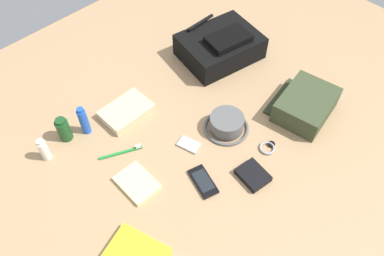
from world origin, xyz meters
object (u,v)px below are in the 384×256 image
object	(u,v)px
bucket_hat	(227,124)
wristwatch	(268,148)
deodorant_spray	(84,121)
toothbrush	(123,152)
toiletry_pouch	(305,105)
toothpaste_tube	(44,150)
wallet	(253,175)
folded_towel	(126,111)
paperback_novel	(137,254)
cell_phone	(203,181)
media_player	(189,145)
backpack	(220,46)
shampoo_bottle	(64,129)
notepad	(137,183)

from	to	relation	value
bucket_hat	wristwatch	xyz separation A→B (m)	(0.04, -0.18, -0.02)
deodorant_spray	toothbrush	distance (m)	0.20
toiletry_pouch	bucket_hat	distance (m)	0.34
toothpaste_tube	wallet	bearing A→B (deg)	-51.05
folded_towel	paperback_novel	bearing A→B (deg)	-125.57
toiletry_pouch	wristwatch	distance (m)	0.25
cell_phone	media_player	world-z (taller)	cell_phone
media_player	toiletry_pouch	bearing A→B (deg)	-24.74
wallet	folded_towel	world-z (taller)	folded_towel
bucket_hat	toothpaste_tube	size ratio (longest dim) A/B	1.72
backpack	paperback_novel	size ratio (longest dim) A/B	1.83
paperback_novel	toiletry_pouch	bearing A→B (deg)	-1.23
bucket_hat	shampoo_bottle	xyz separation A→B (m)	(-0.48, 0.41, 0.02)
notepad	folded_towel	world-z (taller)	folded_towel
toiletry_pouch	cell_phone	world-z (taller)	toiletry_pouch
bucket_hat	notepad	distance (m)	0.42
bucket_hat	shampoo_bottle	size ratio (longest dim) A/B	1.67
bucket_hat	cell_phone	size ratio (longest dim) A/B	1.28
folded_towel	deodorant_spray	bearing A→B (deg)	165.88
toiletry_pouch	wallet	size ratio (longest dim) A/B	2.52
shampoo_bottle	media_player	world-z (taller)	shampoo_bottle
backpack	bucket_hat	xyz separation A→B (m)	(-0.30, -0.31, -0.03)
toiletry_pouch	toothbrush	xyz separation A→B (m)	(-0.66, 0.36, -0.04)
toiletry_pouch	media_player	world-z (taller)	toiletry_pouch
deodorant_spray	wristwatch	size ratio (longest dim) A/B	1.90
deodorant_spray	folded_towel	size ratio (longest dim) A/B	0.68
toothpaste_tube	wallet	distance (m)	0.78
notepad	bucket_hat	bearing A→B (deg)	-6.11
wallet	notepad	size ratio (longest dim) A/B	0.73
paperback_novel	wristwatch	world-z (taller)	paperback_novel
backpack	deodorant_spray	world-z (taller)	backpack
cell_phone	toothbrush	xyz separation A→B (m)	(-0.12, 0.30, 0.00)
shampoo_bottle	folded_towel	distance (m)	0.26
toothbrush	wallet	bearing A→B (deg)	-57.17
wallet	folded_towel	xyz separation A→B (m)	(-0.14, 0.56, 0.01)
toiletry_pouch	wallet	bearing A→B (deg)	-172.06
deodorant_spray	toiletry_pouch	bearing A→B (deg)	-38.18
paperback_novel	toothbrush	bearing A→B (deg)	57.69
shampoo_bottle	cell_phone	xyz separation A→B (m)	(0.24, -0.52, -0.05)
folded_towel	bucket_hat	bearing A→B (deg)	-55.24
shampoo_bottle	cell_phone	world-z (taller)	shampoo_bottle
toothpaste_tube	wristwatch	size ratio (longest dim) A/B	1.49
deodorant_spray	notepad	bearing A→B (deg)	-92.30
media_player	wristwatch	size ratio (longest dim) A/B	1.33
backpack	toothpaste_tube	world-z (taller)	backpack
toothpaste_tube	shampoo_bottle	size ratio (longest dim) A/B	0.97
backpack	toiletry_pouch	bearing A→B (deg)	-91.10
bucket_hat	toothbrush	bearing A→B (deg)	151.74
cell_phone	toothbrush	size ratio (longest dim) A/B	0.91
shampoo_bottle	wallet	world-z (taller)	shampoo_bottle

